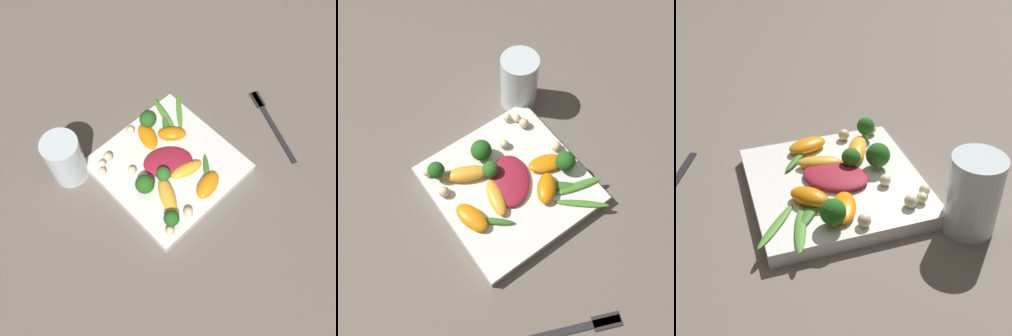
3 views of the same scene
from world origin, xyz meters
TOP-DOWN VIEW (x-y plane):
  - ground_plane at (0.00, 0.00)m, footprint 2.40×2.40m
  - plate at (0.00, 0.00)m, footprint 0.24×0.24m
  - drinking_glass at (-0.15, 0.13)m, footprint 0.07×0.07m
  - radicchio_leaf_0 at (0.00, -0.00)m, footprint 0.12×0.11m
  - orange_segment_0 at (0.05, 0.04)m, footprint 0.06×0.06m
  - orange_segment_1 at (0.01, 0.07)m, footprint 0.05×0.07m
  - orange_segment_2 at (0.02, -0.09)m, footprint 0.07×0.05m
  - orange_segment_3 at (-0.05, -0.05)m, footprint 0.06×0.08m
  - orange_segment_4 at (0.01, -0.04)m, footprint 0.07×0.04m
  - broccoli_floret_0 at (-0.08, -0.09)m, footprint 0.03×0.03m
  - broccoli_floret_1 at (-0.03, -0.02)m, footprint 0.03×0.03m
  - broccoli_floret_2 at (-0.07, -0.01)m, footprint 0.04×0.04m
  - broccoli_floret_3 at (0.03, 0.09)m, footprint 0.03×0.03m
  - arugula_sprig_0 at (0.06, 0.06)m, footprint 0.06×0.07m
  - arugula_sprig_1 at (0.04, -0.06)m, footprint 0.05×0.06m
  - arugula_sprig_2 at (0.07, 0.09)m, footprint 0.04×0.09m
  - arugula_sprig_3 at (0.10, 0.07)m, footprint 0.07×0.08m
  - macadamia_nut_0 at (-0.10, 0.09)m, footprint 0.02×0.02m
  - macadamia_nut_1 at (-0.09, -0.10)m, footprint 0.02×0.02m
  - macadamia_nut_2 at (-0.11, 0.07)m, footprint 0.02×0.02m
  - macadamia_nut_3 at (-0.06, 0.03)m, footprint 0.02×0.02m
  - macadamia_nut_4 at (-0.01, 0.11)m, footprint 0.02×0.02m
  - macadamia_nut_5 at (-0.08, 0.09)m, footprint 0.02×0.02m
  - macadamia_nut_6 at (-0.05, -0.10)m, footprint 0.02×0.02m

SIDE VIEW (x-z plane):
  - ground_plane at x=0.00m, z-range 0.00..0.00m
  - plate at x=0.00m, z-range 0.00..0.02m
  - arugula_sprig_3 at x=0.10m, z-range 0.02..0.03m
  - arugula_sprig_2 at x=0.07m, z-range 0.02..0.03m
  - arugula_sprig_0 at x=0.06m, z-range 0.02..0.03m
  - arugula_sprig_1 at x=0.04m, z-range 0.02..0.03m
  - radicchio_leaf_0 at x=0.00m, z-range 0.02..0.04m
  - orange_segment_1 at x=0.01m, z-range 0.02..0.04m
  - macadamia_nut_0 at x=-0.10m, z-range 0.02..0.04m
  - macadamia_nut_2 at x=-0.11m, z-range 0.02..0.04m
  - macadamia_nut_1 at x=-0.09m, z-range 0.02..0.04m
  - macadamia_nut_3 at x=-0.06m, z-range 0.02..0.04m
  - orange_segment_4 at x=0.01m, z-range 0.02..0.04m
  - macadamia_nut_4 at x=-0.01m, z-range 0.02..0.04m
  - macadamia_nut_5 at x=-0.08m, z-range 0.02..0.04m
  - macadamia_nut_6 at x=-0.05m, z-range 0.02..0.04m
  - orange_segment_2 at x=0.02m, z-range 0.02..0.04m
  - orange_segment_3 at x=-0.05m, z-range 0.02..0.04m
  - orange_segment_0 at x=0.05m, z-range 0.02..0.04m
  - broccoli_floret_1 at x=-0.03m, z-range 0.02..0.06m
  - broccoli_floret_2 at x=-0.07m, z-range 0.02..0.06m
  - broccoli_floret_3 at x=0.03m, z-range 0.02..0.06m
  - broccoli_floret_0 at x=-0.08m, z-range 0.03..0.06m
  - drinking_glass at x=-0.15m, z-range 0.00..0.11m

